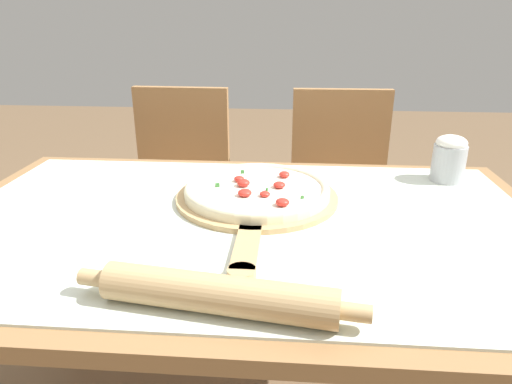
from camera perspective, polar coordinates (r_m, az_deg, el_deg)
dining_table at (r=1.03m, az=-1.65°, el=-9.14°), size 1.33×0.84×0.73m
towel_cloth at (r=0.98m, az=-1.71°, el=-3.50°), size 1.25×0.76×0.00m
pizza_peel at (r=1.06m, az=0.05°, el=-0.98°), size 0.38×0.55×0.01m
pizza at (r=1.07m, az=0.14°, el=0.33°), size 0.34×0.34×0.04m
rolling_pin at (r=0.68m, az=-4.92°, el=-12.60°), size 0.44×0.11×0.06m
chair_left at (r=1.86m, az=-9.56°, el=0.97°), size 0.41×0.41×0.88m
chair_right at (r=1.82m, az=10.38°, el=0.42°), size 0.40×0.40×0.88m
flour_cup at (r=1.28m, az=23.00°, el=3.93°), size 0.08×0.08×0.12m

